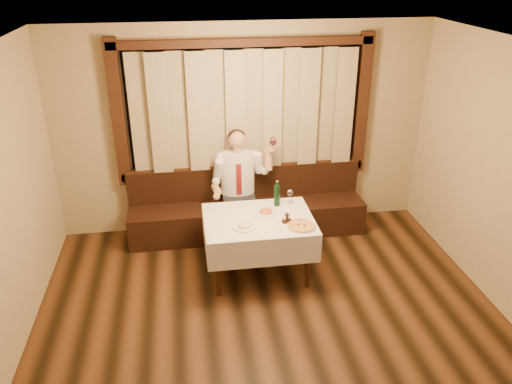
{
  "coord_description": "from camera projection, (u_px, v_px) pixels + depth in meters",
  "views": [
    {
      "loc": [
        -0.8,
        -3.33,
        3.53
      ],
      "look_at": [
        0.0,
        1.9,
        1.0
      ],
      "focal_mm": 35.0,
      "sensor_mm": 36.0,
      "label": 1
    }
  ],
  "objects": [
    {
      "name": "cruet_caddy",
      "position": [
        287.0,
        219.0,
        5.69
      ],
      "size": [
        0.12,
        0.08,
        0.12
      ],
      "rotation": [
        0.0,
        0.0,
        0.33
      ],
      "color": "black",
      "rests_on": "dining_table"
    },
    {
      "name": "room",
      "position": [
        270.0,
        186.0,
        4.82
      ],
      "size": [
        5.01,
        6.01,
        2.81
      ],
      "color": "black",
      "rests_on": "ground"
    },
    {
      "name": "pizza",
      "position": [
        301.0,
        226.0,
        5.6
      ],
      "size": [
        0.33,
        0.33,
        0.03
      ],
      "rotation": [
        0.0,
        0.0,
        -0.28
      ],
      "color": "white",
      "rests_on": "dining_table"
    },
    {
      "name": "seated_man",
      "position": [
        239.0,
        179.0,
        6.56
      ],
      "size": [
        0.84,
        0.63,
        1.5
      ],
      "color": "black",
      "rests_on": "ground"
    },
    {
      "name": "pasta_red",
      "position": [
        266.0,
        210.0,
        5.89
      ],
      "size": [
        0.26,
        0.26,
        0.09
      ],
      "rotation": [
        0.0,
        0.0,
        -0.31
      ],
      "color": "white",
      "rests_on": "dining_table"
    },
    {
      "name": "dining_table",
      "position": [
        259.0,
        226.0,
        5.84
      ],
      "size": [
        1.27,
        0.97,
        0.76
      ],
      "color": "black",
      "rests_on": "ground"
    },
    {
      "name": "green_bottle",
      "position": [
        277.0,
        195.0,
        6.03
      ],
      "size": [
        0.07,
        0.07,
        0.33
      ],
      "rotation": [
        0.0,
        0.0,
        0.04
      ],
      "color": "#0E411D",
      "rests_on": "dining_table"
    },
    {
      "name": "banquette",
      "position": [
        247.0,
        212.0,
        6.9
      ],
      "size": [
        3.2,
        0.61,
        0.94
      ],
      "color": "black",
      "rests_on": "ground"
    },
    {
      "name": "table_wine_glass",
      "position": [
        290.0,
        193.0,
        6.1
      ],
      "size": [
        0.07,
        0.07,
        0.18
      ],
      "rotation": [
        0.0,
        0.0,
        -0.31
      ],
      "color": "white",
      "rests_on": "dining_table"
    },
    {
      "name": "pasta_cream",
      "position": [
        244.0,
        224.0,
        5.59
      ],
      "size": [
        0.27,
        0.27,
        0.09
      ],
      "rotation": [
        0.0,
        0.0,
        -0.35
      ],
      "color": "white",
      "rests_on": "dining_table"
    }
  ]
}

